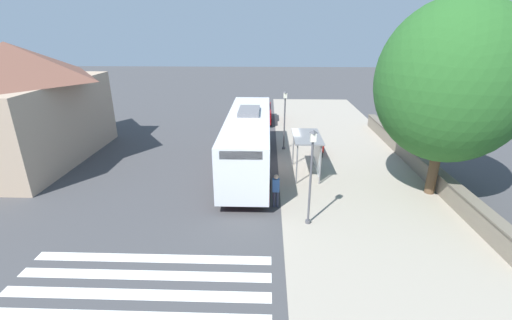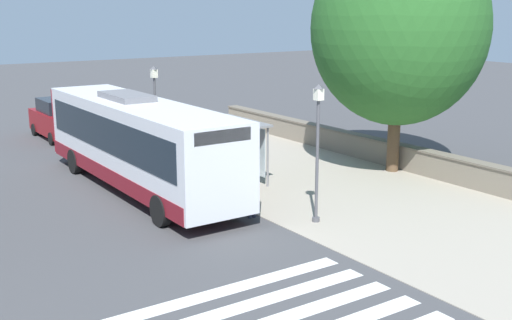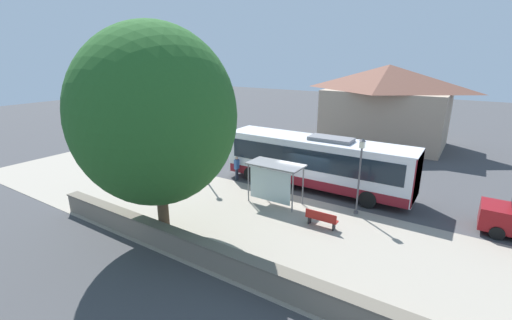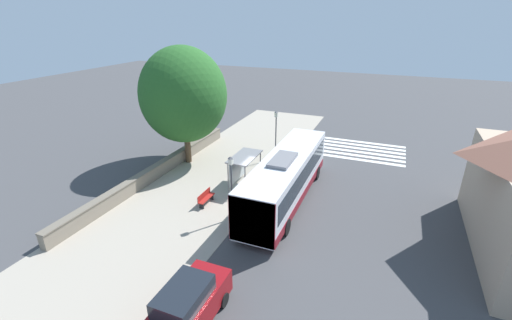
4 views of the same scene
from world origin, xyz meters
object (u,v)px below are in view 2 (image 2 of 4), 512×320
Objects in this scene: pedestrian at (252,188)px; bench at (217,150)px; bus at (138,142)px; street_lamp_near at (318,142)px; shade_tree at (399,28)px; parked_car_behind_bus at (59,119)px; bus_shelter at (236,131)px; street_lamp_far at (155,106)px.

bench is at bearing -113.08° from pedestrian.
street_lamp_near is (-3.02, 6.63, 0.77)m from bus.
shade_tree is 2.11× the size of parked_car_behind_bus.
bus_shelter is 4.64m from street_lamp_far.
bench is at bearing -49.18° from shade_tree.
shade_tree reaches higher than pedestrian.
bench is 9.85m from parked_car_behind_bus.
street_lamp_far is at bearing -95.07° from pedestrian.
shade_tree is at bearing 159.35° from bus_shelter.
street_lamp_near is at bearing 114.46° from bus.
pedestrian is 0.37× the size of parked_car_behind_bus.
street_lamp_near is at bearing 93.77° from street_lamp_far.
street_lamp_near is (-1.42, 1.51, 1.58)m from pedestrian.
parked_car_behind_bus is at bearing -77.24° from street_lamp_far.
street_lamp_near is at bearing 25.83° from shade_tree.
bus is 5.42m from pedestrian.
street_lamp_far is 0.92× the size of parked_car_behind_bus.
bus_shelter is 12.72m from parked_car_behind_bus.
street_lamp_near reaches higher than street_lamp_far.
bench is at bearing 115.53° from parked_car_behind_bus.
parked_car_behind_bus is at bearing -86.44° from pedestrian.
bus is 7.32m from street_lamp_near.
shade_tree is at bearing 122.20° from parked_car_behind_bus.
bus_shelter reaches higher than bench.
pedestrian is 1.05× the size of bench.
street_lamp_far is (-2.35, -3.43, 0.69)m from bus.
bus_shelter is 1.86× the size of pedestrian.
street_lamp_far reaches higher than parked_car_behind_bus.
bus is at bearing -15.73° from bus_shelter.
pedestrian is at bearing 64.00° from bus_shelter.
parked_car_behind_bus is at bearing -64.47° from bench.
bus is 11.09m from shade_tree.
bus is at bearing -18.88° from shade_tree.
shade_tree reaches higher than bench.
street_lamp_near is 10.08m from street_lamp_far.
street_lamp_near reaches higher than bus_shelter.
shade_tree is (-9.79, 3.35, 3.99)m from bus.
street_lamp_near reaches higher than parked_car_behind_bus.
parked_car_behind_bus is (3.03, -12.31, -0.99)m from bus_shelter.
bus is 11.34m from parked_car_behind_bus.
bus_shelter is at bearing 164.27° from bus.
parked_car_behind_bus is at bearing -57.80° from shade_tree.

